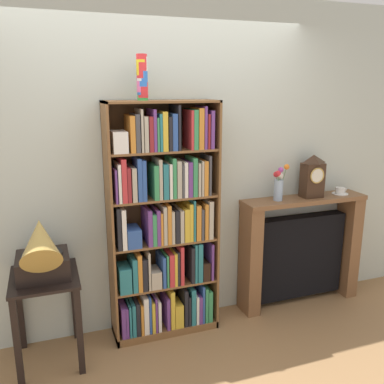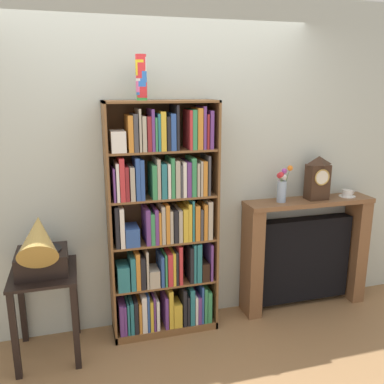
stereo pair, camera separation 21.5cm
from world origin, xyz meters
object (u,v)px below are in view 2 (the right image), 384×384
object	(u,v)px
flower_vase	(282,185)
mantel_clock	(318,178)
cup_stack	(141,78)
side_table_left	(45,293)
fireplace_mantel	(304,254)
bookshelf	(163,227)
gramophone	(40,248)
teacup_with_saucer	(347,194)

from	to	relation	value
flower_vase	mantel_clock	bearing A→B (deg)	-0.14
cup_stack	side_table_left	xyz separation A→B (m)	(-0.78, -0.09, -1.55)
mantel_clock	fireplace_mantel	bearing A→B (deg)	158.77
mantel_clock	flower_vase	world-z (taller)	mantel_clock
bookshelf	gramophone	world-z (taller)	bookshelf
gramophone	flower_vase	xyz separation A→B (m)	(1.97, 0.20, 0.28)
bookshelf	cup_stack	size ratio (longest dim) A/B	5.91
flower_vase	teacup_with_saucer	xyz separation A→B (m)	(0.66, 0.00, -0.12)
bookshelf	flower_vase	world-z (taller)	bookshelf
flower_vase	side_table_left	bearing A→B (deg)	-176.26
gramophone	teacup_with_saucer	bearing A→B (deg)	4.47
side_table_left	teacup_with_saucer	world-z (taller)	teacup_with_saucer
mantel_clock	side_table_left	bearing A→B (deg)	-176.83
gramophone	teacup_with_saucer	world-z (taller)	gramophone
bookshelf	flower_vase	size ratio (longest dim) A/B	5.81
bookshelf	cup_stack	bearing A→B (deg)	-177.31
gramophone	flower_vase	world-z (taller)	flower_vase
fireplace_mantel	mantel_clock	xyz separation A→B (m)	(0.07, -0.03, 0.71)
bookshelf	mantel_clock	size ratio (longest dim) A/B	4.92
side_table_left	mantel_clock	world-z (taller)	mantel_clock
bookshelf	side_table_left	xyz separation A→B (m)	(-0.92, -0.10, -0.39)
flower_vase	teacup_with_saucer	world-z (taller)	flower_vase
gramophone	mantel_clock	bearing A→B (deg)	5.02
cup_stack	side_table_left	bearing A→B (deg)	-173.17
bookshelf	mantel_clock	distance (m)	1.43
fireplace_mantel	side_table_left	bearing A→B (deg)	-176.09
teacup_with_saucer	side_table_left	bearing A→B (deg)	-177.16
cup_stack	flower_vase	bearing A→B (deg)	1.72
bookshelf	flower_vase	distance (m)	1.08
flower_vase	teacup_with_saucer	bearing A→B (deg)	0.15
bookshelf	teacup_with_saucer	size ratio (longest dim) A/B	12.77
cup_stack	mantel_clock	bearing A→B (deg)	1.31
cup_stack	side_table_left	world-z (taller)	cup_stack
gramophone	mantel_clock	world-z (taller)	mantel_clock
mantel_clock	teacup_with_saucer	xyz separation A→B (m)	(0.32, 0.00, -0.17)
cup_stack	teacup_with_saucer	bearing A→B (deg)	1.16
mantel_clock	teacup_with_saucer	size ratio (longest dim) A/B	2.60
side_table_left	fireplace_mantel	world-z (taller)	fireplace_mantel
cup_stack	gramophone	world-z (taller)	cup_stack
gramophone	fireplace_mantel	world-z (taller)	gramophone
bookshelf	flower_vase	bearing A→B (deg)	1.59
mantel_clock	teacup_with_saucer	bearing A→B (deg)	0.45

